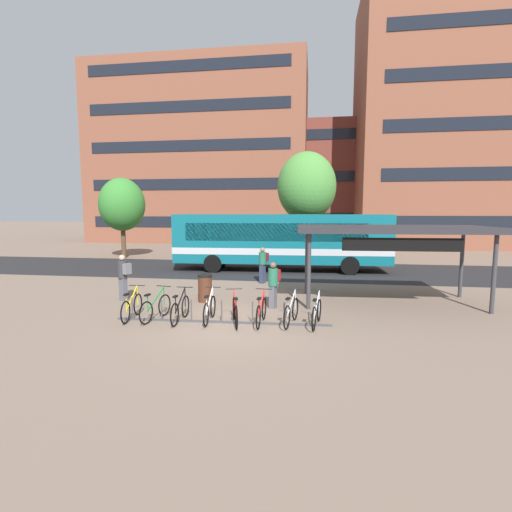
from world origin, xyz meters
The scene contains 22 objects.
ground centered at (0.00, 0.00, 0.00)m, with size 200.00×200.00×0.00m, color #7A6656.
bus_lane_asphalt centered at (0.00, 10.72, 0.00)m, with size 80.00×7.20×0.01m, color #232326.
city_bus centered at (0.61, 10.72, 1.78)m, with size 12.12×3.09×3.20m.
bike_rack centered at (-0.38, 0.13, 0.09)m, with size 6.63×0.31×0.70m.
parked_bicycle_yellow_0 centered at (-3.28, 0.13, 0.38)m, with size 0.52×1.72×0.99m.
parked_bicycle_green_1 centered at (-2.51, 0.16, 0.38)m, with size 0.52×1.70×0.99m.
parked_bicycle_black_2 centered at (-1.68, 0.09, 0.38)m, with size 0.52×1.72×0.99m.
parked_bicycle_white_3 centered at (-0.78, 0.22, 0.38)m, with size 0.52×1.72×0.99m.
parked_bicycle_red_4 centered at (0.05, 0.07, 0.38)m, with size 0.64×1.67×0.99m.
parked_bicycle_red_5 centered at (0.83, 0.19, 0.38)m, with size 0.52×1.72×0.99m.
parked_bicycle_silver_6 centered at (1.72, 0.29, 0.38)m, with size 0.54×1.70×0.99m.
parked_bicycle_silver_7 centered at (2.47, 0.25, 0.38)m, with size 0.52×1.71×0.99m.
transit_shelter centered at (5.17, 3.54, 2.67)m, with size 6.98×3.58×2.84m.
commuter_red_pack_0 centered at (0.99, 2.15, 0.94)m, with size 0.46×0.59×1.63m.
commuter_grey_pack_1 centered at (-4.74, 2.42, 1.01)m, with size 0.60×0.48×1.75m.
commuter_maroon_pack_2 centered at (0.02, 6.72, 0.98)m, with size 0.50×0.60×1.70m.
trash_bin centered at (-1.65, 2.74, 0.52)m, with size 0.55×0.55×1.03m.
street_tree_0 centered at (-11.22, 14.85, 3.83)m, with size 3.22×3.22×5.73m.
street_tree_1 centered at (1.87, 14.90, 4.98)m, with size 3.87×3.87×7.28m.
building_left_wing centered at (-10.22, 31.81, 9.50)m, with size 23.43×10.32×19.00m.
building_right_wing centered at (18.69, 29.34, 12.14)m, with size 24.14×11.47×24.28m.
building_centre_block centered at (1.94, 38.02, 6.60)m, with size 14.34×14.00×13.19m.
Camera 1 is at (2.31, -10.85, 3.40)m, focal length 26.65 mm.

